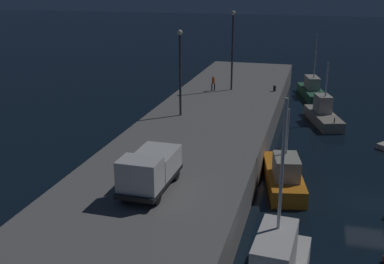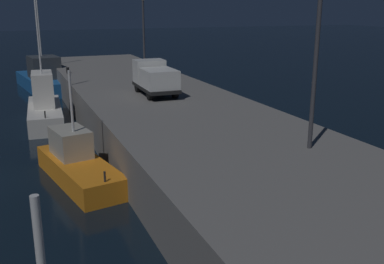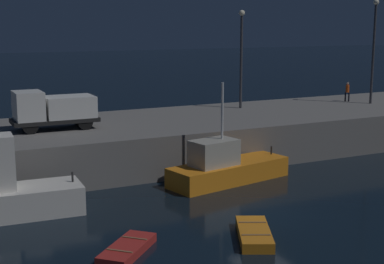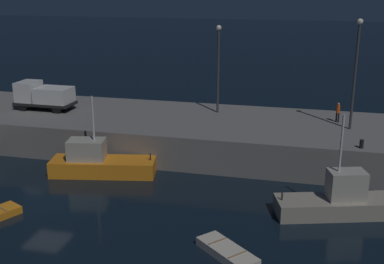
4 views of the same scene
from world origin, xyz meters
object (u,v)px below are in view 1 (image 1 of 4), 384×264
fishing_boat_orange (284,175)px  bollard_west (274,88)px  fishing_trawler_red (312,90)px  fishing_boat_blue (323,115)px  lamp_post_central (232,45)px  dockworker (213,82)px  lamp_post_east (180,66)px  utility_truck (150,170)px

fishing_boat_orange → bollard_west: fishing_boat_orange is taller
fishing_trawler_red → bollard_west: 10.12m
fishing_boat_blue → lamp_post_central: lamp_post_central is taller
dockworker → lamp_post_east: bearing=175.9°
lamp_post_central → bollard_west: (0.50, -4.53, -4.49)m
lamp_post_east → dockworker: 10.46m
utility_truck → lamp_post_east: bearing=10.1°
lamp_post_central → utility_truck: bearing=-179.7°
utility_truck → fishing_boat_blue: bearing=-21.2°
lamp_post_central → bollard_west: bearing=-83.7°
lamp_post_east → lamp_post_central: 11.03m
dockworker → bollard_west: (1.37, -6.33, -0.60)m
lamp_post_east → utility_truck: (-14.90, -2.64, -3.08)m
fishing_trawler_red → utility_truck: size_ratio=1.59×
bollard_west → fishing_boat_blue: bearing=-106.6°
fishing_trawler_red → dockworker: bearing=136.1°
fishing_boat_orange → utility_truck: (-8.15, 6.92, 2.99)m
fishing_trawler_red → fishing_boat_blue: 10.77m
lamp_post_central → bollard_west: lamp_post_central is taller
fishing_trawler_red → lamp_post_central: bearing=139.2°
utility_truck → fishing_trawler_red: bearing=-13.1°
dockworker → bollard_west: dockworker is taller
fishing_boat_blue → fishing_boat_orange: size_ratio=0.95×
lamp_post_central → bollard_west: size_ratio=13.98×
lamp_post_east → bollard_west: size_ratio=12.49×
fishing_boat_blue → bollard_west: bearing=73.4°
lamp_post_central → utility_truck: size_ratio=1.60×
fishing_trawler_red → bollard_west: size_ratio=13.88×
fishing_boat_orange → lamp_post_east: bearing=54.8°
fishing_trawler_red → dockworker: fishing_trawler_red is taller
bollard_west → dockworker: bearing=102.2°
fishing_boat_blue → dockworker: bearing=89.2°
fishing_trawler_red → dockworker: (-10.52, 10.12, 2.68)m
fishing_boat_orange → dockworker: 19.01m
fishing_boat_blue → lamp_post_central: bearing=83.9°
fishing_boat_blue → fishing_boat_orange: bearing=170.9°
lamp_post_east → utility_truck: bearing=-169.9°
lamp_post_east → bollard_west: (11.23, -7.03, -4.03)m
fishing_boat_orange → lamp_post_central: lamp_post_central is taller
fishing_boat_orange → utility_truck: 11.10m
lamp_post_east → lamp_post_central: bearing=-13.1°
fishing_trawler_red → dockworker: 14.84m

